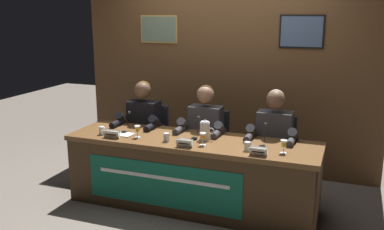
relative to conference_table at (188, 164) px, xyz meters
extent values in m
plane|color=#70665B|center=(0.00, 0.10, -0.49)|extent=(12.00, 12.00, 0.00)
cube|color=brown|center=(0.00, 1.34, 0.81)|extent=(3.78, 0.12, 2.60)
cube|color=tan|center=(-0.89, 1.28, 1.28)|extent=(0.51, 0.02, 0.35)
cube|color=slate|center=(-0.89, 1.26, 1.28)|extent=(0.47, 0.01, 0.31)
cube|color=black|center=(0.90, 1.28, 1.28)|extent=(0.50, 0.02, 0.38)
cube|color=slate|center=(0.90, 1.26, 1.28)|extent=(0.46, 0.01, 0.34)
cube|color=brown|center=(0.00, 0.10, 0.22)|extent=(2.58, 0.73, 0.05)
cube|color=#402A16|center=(0.00, -0.24, -0.15)|extent=(2.52, 0.04, 0.68)
cube|color=#402A16|center=(-1.24, 0.10, -0.15)|extent=(0.08, 0.65, 0.68)
cube|color=#402A16|center=(1.24, 0.10, -0.15)|extent=(0.08, 0.65, 0.68)
cube|color=#14664C|center=(-0.17, -0.27, -0.15)|extent=(1.61, 0.01, 0.45)
cube|color=white|center=(-0.17, -0.27, -0.07)|extent=(1.37, 0.00, 0.04)
cylinder|color=black|center=(-0.76, 0.57, -0.47)|extent=(0.44, 0.44, 0.02)
cylinder|color=black|center=(-0.76, 0.57, -0.27)|extent=(0.05, 0.05, 0.39)
cube|color=#232328|center=(-0.76, 0.57, -0.06)|extent=(0.44, 0.44, 0.03)
cube|color=#232328|center=(-0.76, 0.77, 0.18)|extent=(0.40, 0.05, 0.44)
cylinder|color=black|center=(-0.86, 0.22, -0.26)|extent=(0.10, 0.10, 0.45)
cylinder|color=black|center=(-0.66, 0.22, -0.26)|extent=(0.10, 0.10, 0.45)
cylinder|color=black|center=(-0.86, 0.37, 0.01)|extent=(0.13, 0.34, 0.13)
cylinder|color=black|center=(-0.66, 0.37, 0.01)|extent=(0.13, 0.34, 0.13)
cube|color=black|center=(-0.76, 0.54, 0.25)|extent=(0.36, 0.20, 0.48)
sphere|color=brown|center=(-0.76, 0.52, 0.62)|extent=(0.19, 0.19, 0.19)
sphere|color=#593819|center=(-0.76, 0.53, 0.64)|extent=(0.17, 0.17, 0.17)
cylinder|color=black|center=(-0.97, 0.44, 0.27)|extent=(0.09, 0.30, 0.25)
cylinder|color=black|center=(-0.55, 0.44, 0.27)|extent=(0.09, 0.30, 0.25)
cylinder|color=black|center=(-0.97, 0.28, 0.27)|extent=(0.07, 0.24, 0.07)
cylinder|color=black|center=(-0.55, 0.28, 0.27)|extent=(0.07, 0.24, 0.07)
cube|color=white|center=(-0.78, -0.17, 0.28)|extent=(0.18, 0.03, 0.08)
cube|color=white|center=(-0.78, -0.14, 0.28)|extent=(0.18, 0.03, 0.08)
cube|color=black|center=(-0.78, -0.18, 0.28)|extent=(0.12, 0.01, 0.01)
cylinder|color=white|center=(-0.54, -0.05, 0.24)|extent=(0.06, 0.06, 0.00)
cylinder|color=white|center=(-0.54, -0.05, 0.27)|extent=(0.01, 0.01, 0.05)
cone|color=white|center=(-0.54, -0.05, 0.33)|extent=(0.06, 0.06, 0.06)
cylinder|color=orange|center=(-0.54, -0.05, 0.33)|extent=(0.04, 0.04, 0.04)
cylinder|color=silver|center=(-0.94, -0.08, 0.28)|extent=(0.06, 0.06, 0.08)
cylinder|color=silver|center=(-0.94, -0.08, 0.27)|extent=(0.05, 0.05, 0.05)
cylinder|color=black|center=(-0.74, 0.03, 0.25)|extent=(0.06, 0.06, 0.02)
cylinder|color=black|center=(-0.74, 0.10, 0.35)|extent=(0.01, 0.13, 0.18)
sphere|color=#2D2D2D|center=(-0.74, 0.16, 0.44)|extent=(0.03, 0.03, 0.03)
cylinder|color=black|center=(0.00, 0.57, -0.47)|extent=(0.44, 0.44, 0.02)
cylinder|color=black|center=(0.00, 0.57, -0.27)|extent=(0.05, 0.05, 0.39)
cube|color=#232328|center=(0.00, 0.57, -0.06)|extent=(0.44, 0.44, 0.03)
cube|color=#232328|center=(0.00, 0.77, 0.18)|extent=(0.40, 0.05, 0.44)
cylinder|color=black|center=(-0.10, 0.22, -0.26)|extent=(0.10, 0.10, 0.45)
cylinder|color=black|center=(0.10, 0.22, -0.26)|extent=(0.10, 0.10, 0.45)
cylinder|color=black|center=(-0.10, 0.37, 0.01)|extent=(0.13, 0.34, 0.13)
cylinder|color=black|center=(0.10, 0.37, 0.01)|extent=(0.13, 0.34, 0.13)
cube|color=#38383D|center=(0.00, 0.54, 0.25)|extent=(0.36, 0.20, 0.48)
sphere|color=#8E664C|center=(0.00, 0.52, 0.62)|extent=(0.19, 0.19, 0.19)
sphere|color=#331E0F|center=(0.00, 0.53, 0.64)|extent=(0.17, 0.17, 0.17)
cylinder|color=#38383D|center=(-0.21, 0.44, 0.27)|extent=(0.09, 0.30, 0.25)
cylinder|color=#38383D|center=(0.21, 0.44, 0.27)|extent=(0.09, 0.30, 0.25)
cylinder|color=#38383D|center=(-0.21, 0.28, 0.27)|extent=(0.07, 0.24, 0.07)
cylinder|color=#38383D|center=(0.21, 0.28, 0.27)|extent=(0.07, 0.24, 0.07)
cube|color=white|center=(0.03, -0.20, 0.28)|extent=(0.16, 0.03, 0.08)
cube|color=white|center=(0.03, -0.16, 0.28)|extent=(0.16, 0.03, 0.08)
cube|color=black|center=(0.03, -0.20, 0.28)|extent=(0.11, 0.01, 0.01)
cylinder|color=white|center=(0.18, -0.06, 0.24)|extent=(0.06, 0.06, 0.00)
cylinder|color=white|center=(0.18, -0.06, 0.27)|extent=(0.01, 0.01, 0.05)
cone|color=white|center=(0.18, -0.06, 0.33)|extent=(0.06, 0.06, 0.06)
cylinder|color=orange|center=(0.18, -0.06, 0.33)|extent=(0.04, 0.04, 0.04)
cylinder|color=silver|center=(-0.20, -0.07, 0.28)|extent=(0.06, 0.06, 0.08)
cylinder|color=silver|center=(-0.20, -0.07, 0.27)|extent=(0.05, 0.05, 0.05)
cylinder|color=black|center=(0.03, 0.09, 0.25)|extent=(0.06, 0.06, 0.02)
cylinder|color=black|center=(0.03, 0.15, 0.35)|extent=(0.01, 0.13, 0.18)
sphere|color=#2D2D2D|center=(0.03, 0.21, 0.44)|extent=(0.03, 0.03, 0.03)
cylinder|color=black|center=(0.76, 0.57, -0.47)|extent=(0.44, 0.44, 0.02)
cylinder|color=black|center=(0.76, 0.57, -0.27)|extent=(0.05, 0.05, 0.39)
cube|color=#232328|center=(0.76, 0.57, -0.06)|extent=(0.44, 0.44, 0.03)
cube|color=#232328|center=(0.76, 0.77, 0.18)|extent=(0.40, 0.05, 0.44)
cylinder|color=black|center=(0.66, 0.22, -0.26)|extent=(0.10, 0.10, 0.45)
cylinder|color=black|center=(0.86, 0.22, -0.26)|extent=(0.10, 0.10, 0.45)
cylinder|color=black|center=(0.66, 0.37, 0.01)|extent=(0.13, 0.34, 0.13)
cylinder|color=black|center=(0.86, 0.37, 0.01)|extent=(0.13, 0.34, 0.13)
cube|color=#38383D|center=(0.76, 0.54, 0.25)|extent=(0.36, 0.20, 0.48)
sphere|color=brown|center=(0.76, 0.52, 0.62)|extent=(0.19, 0.19, 0.19)
sphere|color=gray|center=(0.76, 0.53, 0.64)|extent=(0.17, 0.17, 0.17)
cylinder|color=#38383D|center=(0.55, 0.44, 0.27)|extent=(0.09, 0.30, 0.25)
cylinder|color=#38383D|center=(0.97, 0.44, 0.27)|extent=(0.09, 0.30, 0.25)
cylinder|color=#38383D|center=(0.55, 0.28, 0.27)|extent=(0.07, 0.24, 0.07)
cylinder|color=#38383D|center=(0.97, 0.28, 0.27)|extent=(0.07, 0.24, 0.07)
cube|color=white|center=(0.75, -0.19, 0.28)|extent=(0.16, 0.03, 0.08)
cube|color=white|center=(0.75, -0.16, 0.28)|extent=(0.16, 0.03, 0.08)
cube|color=black|center=(0.75, -0.20, 0.28)|extent=(0.11, 0.01, 0.01)
cylinder|color=white|center=(0.95, -0.03, 0.24)|extent=(0.06, 0.06, 0.00)
cylinder|color=white|center=(0.95, -0.03, 0.27)|extent=(0.01, 0.01, 0.05)
cone|color=white|center=(0.95, -0.03, 0.33)|extent=(0.06, 0.06, 0.06)
cylinder|color=yellow|center=(0.95, -0.03, 0.33)|extent=(0.04, 0.04, 0.04)
cylinder|color=silver|center=(0.62, -0.07, 0.28)|extent=(0.06, 0.06, 0.08)
cylinder|color=silver|center=(0.62, -0.07, 0.27)|extent=(0.05, 0.05, 0.05)
cylinder|color=black|center=(0.73, 0.06, 0.25)|extent=(0.06, 0.06, 0.02)
cylinder|color=black|center=(0.73, 0.13, 0.35)|extent=(0.01, 0.13, 0.18)
sphere|color=#2D2D2D|center=(0.73, 0.19, 0.44)|extent=(0.03, 0.03, 0.03)
cylinder|color=silver|center=(0.14, 0.12, 0.33)|extent=(0.10, 0.10, 0.18)
cylinder|color=silver|center=(0.14, 0.12, 0.43)|extent=(0.09, 0.09, 0.01)
sphere|color=silver|center=(0.14, 0.12, 0.44)|extent=(0.02, 0.02, 0.02)
torus|color=silver|center=(0.20, 0.12, 0.34)|extent=(0.07, 0.01, 0.07)
cube|color=white|center=(-0.72, -0.02, 0.25)|extent=(0.22, 0.17, 0.01)
camera|label=1|loc=(1.49, -3.85, 1.52)|focal=40.50mm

